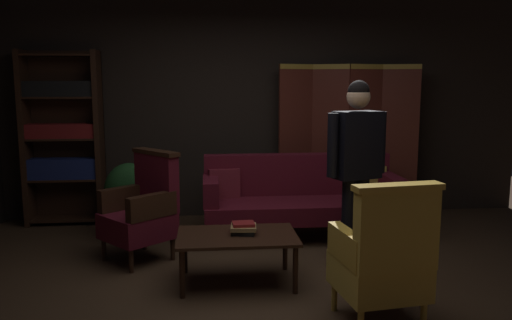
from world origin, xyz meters
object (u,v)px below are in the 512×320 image
object	(u,v)px
coffee_table	(237,240)
armchair_gilt_accent	(383,258)
folding_screen	(347,139)
potted_plant	(129,195)
standing_figure	(357,159)
bookshelf	(63,136)
book_tan_leather	(243,227)
book_red_leather	(243,224)
book_black_cloth	(244,231)
velvet_couch	(300,195)
armchair_wing_left	(143,209)

from	to	relation	value
coffee_table	armchair_gilt_accent	size ratio (longest dim) A/B	0.96
folding_screen	potted_plant	size ratio (longest dim) A/B	2.32
armchair_gilt_accent	standing_figure	world-z (taller)	standing_figure
bookshelf	folding_screen	bearing A→B (deg)	-0.31
bookshelf	book_tan_leather	world-z (taller)	bookshelf
book_tan_leather	standing_figure	bearing A→B (deg)	5.69
book_tan_leather	book_red_leather	distance (m)	0.03
armchair_gilt_accent	book_black_cloth	size ratio (longest dim) A/B	5.39
armchair_gilt_accent	book_tan_leather	distance (m)	1.27
velvet_couch	bookshelf	bearing A→B (deg)	164.62
coffee_table	bookshelf	bearing A→B (deg)	133.15
armchair_wing_left	book_black_cloth	size ratio (longest dim) A/B	5.39
armchair_gilt_accent	standing_figure	size ratio (longest dim) A/B	0.61
armchair_gilt_accent	book_black_cloth	bearing A→B (deg)	134.96
potted_plant	folding_screen	bearing A→B (deg)	13.42
folding_screen	velvet_couch	xyz separation A→B (m)	(-0.72, -0.72, -0.53)
book_red_leather	standing_figure	bearing A→B (deg)	5.69
potted_plant	velvet_couch	bearing A→B (deg)	-3.28
standing_figure	potted_plant	xyz separation A→B (m)	(-2.14, 1.29, -0.55)
armchair_gilt_accent	potted_plant	world-z (taller)	armchair_gilt_accent
book_black_cloth	book_tan_leather	world-z (taller)	book_tan_leather
potted_plant	book_black_cloth	distance (m)	1.80
folding_screen	velvet_couch	bearing A→B (deg)	-134.90
book_tan_leather	book_red_leather	world-z (taller)	book_red_leather
coffee_table	standing_figure	bearing A→B (deg)	7.15
standing_figure	potted_plant	bearing A→B (deg)	148.92
velvet_couch	armchair_gilt_accent	bearing A→B (deg)	-85.25
potted_plant	book_black_cloth	world-z (taller)	potted_plant
armchair_gilt_accent	potted_plant	distance (m)	3.07
velvet_couch	potted_plant	bearing A→B (deg)	176.72
armchair_wing_left	book_red_leather	bearing A→B (deg)	-35.59
bookshelf	coffee_table	world-z (taller)	bookshelf
armchair_wing_left	folding_screen	bearing A→B (deg)	29.90
armchair_gilt_accent	armchair_wing_left	world-z (taller)	same
velvet_couch	coffee_table	xyz separation A→B (m)	(-0.77, -1.31, -0.08)
standing_figure	book_black_cloth	world-z (taller)	standing_figure
standing_figure	book_tan_leather	bearing A→B (deg)	-174.31
book_black_cloth	book_tan_leather	size ratio (longest dim) A/B	0.90
book_black_cloth	book_tan_leather	distance (m)	0.03
armchair_gilt_accent	armchair_wing_left	distance (m)	2.38
potted_plant	book_red_leather	size ratio (longest dim) A/B	4.48
bookshelf	armchair_wing_left	size ratio (longest dim) A/B	1.97
bookshelf	armchair_wing_left	bearing A→B (deg)	-51.99
potted_plant	book_black_cloth	bearing A→B (deg)	-50.38
folding_screen	book_tan_leather	distance (m)	2.52
velvet_couch	book_black_cloth	distance (m)	1.47
standing_figure	book_tan_leather	distance (m)	1.14
book_red_leather	armchair_wing_left	bearing A→B (deg)	144.41
book_red_leather	book_tan_leather	bearing A→B (deg)	90.00
velvet_couch	standing_figure	distance (m)	1.34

